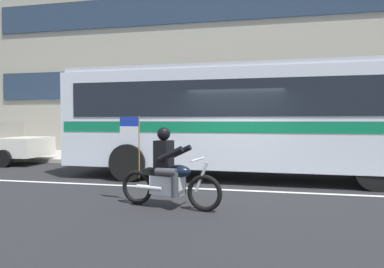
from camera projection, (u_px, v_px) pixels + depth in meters
ground_plane at (234, 185)px, 8.74m from camera, size 60.00×60.00×0.00m
sidewalk_curb at (244, 160)px, 13.73m from camera, size 28.00×3.80×0.15m
lane_center_stripe at (232, 190)px, 8.15m from camera, size 26.60×0.14×0.01m
office_building_facade at (247, 50)px, 15.77m from camera, size 28.00×0.89×10.00m
transit_bus at (252, 114)px, 9.75m from camera, size 10.89×2.85×3.22m
motorcycle_with_rider at (168, 173)px, 6.50m from camera, size 2.17×0.71×1.78m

